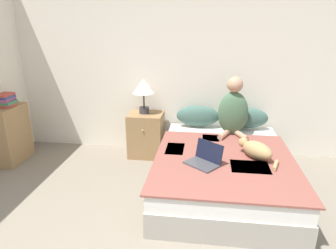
{
  "coord_description": "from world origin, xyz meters",
  "views": [
    {
      "loc": [
        0.22,
        -1.06,
        1.85
      ],
      "look_at": [
        -0.18,
        2.0,
        0.8
      ],
      "focal_mm": 32.0,
      "sensor_mm": 36.0,
      "label": 1
    }
  ],
  "objects_px": {
    "cat_tabby": "(256,150)",
    "bookshelf": "(12,134)",
    "table_lamp": "(144,88)",
    "nightstand": "(146,134)",
    "person_sitting": "(233,110)",
    "laptop_open": "(204,160)",
    "book_stack_top": "(6,100)",
    "bed": "(223,170)",
    "pillow_near": "(198,116)",
    "pillow_far": "(246,118)"
  },
  "relations": [
    {
      "from": "nightstand",
      "to": "book_stack_top",
      "type": "distance_m",
      "value": 1.93
    },
    {
      "from": "pillow_far",
      "to": "cat_tabby",
      "type": "height_order",
      "value": "pillow_far"
    },
    {
      "from": "pillow_far",
      "to": "nightstand",
      "type": "distance_m",
      "value": 1.43
    },
    {
      "from": "bed",
      "to": "book_stack_top",
      "type": "relative_size",
      "value": 8.48
    },
    {
      "from": "bed",
      "to": "table_lamp",
      "type": "distance_m",
      "value": 1.57
    },
    {
      "from": "cat_tabby",
      "to": "table_lamp",
      "type": "distance_m",
      "value": 1.76
    },
    {
      "from": "pillow_near",
      "to": "cat_tabby",
      "type": "height_order",
      "value": "pillow_near"
    },
    {
      "from": "person_sitting",
      "to": "bookshelf",
      "type": "relative_size",
      "value": 0.96
    },
    {
      "from": "person_sitting",
      "to": "table_lamp",
      "type": "height_order",
      "value": "person_sitting"
    },
    {
      "from": "book_stack_top",
      "to": "laptop_open",
      "type": "bearing_deg",
      "value": -14.62
    },
    {
      "from": "cat_tabby",
      "to": "bookshelf",
      "type": "height_order",
      "value": "bookshelf"
    },
    {
      "from": "pillow_far",
      "to": "bookshelf",
      "type": "relative_size",
      "value": 0.77
    },
    {
      "from": "person_sitting",
      "to": "book_stack_top",
      "type": "xyz_separation_m",
      "value": [
        -2.99,
        -0.26,
        0.1
      ]
    },
    {
      "from": "nightstand",
      "to": "book_stack_top",
      "type": "xyz_separation_m",
      "value": [
        -1.79,
        -0.44,
        0.57
      ]
    },
    {
      "from": "laptop_open",
      "to": "bookshelf",
      "type": "bearing_deg",
      "value": -156.19
    },
    {
      "from": "bed",
      "to": "book_stack_top",
      "type": "xyz_separation_m",
      "value": [
        -2.86,
        0.36,
        0.66
      ]
    },
    {
      "from": "pillow_near",
      "to": "table_lamp",
      "type": "relative_size",
      "value": 1.24
    },
    {
      "from": "cat_tabby",
      "to": "nightstand",
      "type": "distance_m",
      "value": 1.69
    },
    {
      "from": "bookshelf",
      "to": "book_stack_top",
      "type": "bearing_deg",
      "value": -142.48
    },
    {
      "from": "bed",
      "to": "pillow_near",
      "type": "height_order",
      "value": "pillow_near"
    },
    {
      "from": "cat_tabby",
      "to": "table_lamp",
      "type": "relative_size",
      "value": 1.02
    },
    {
      "from": "pillow_near",
      "to": "pillow_far",
      "type": "bearing_deg",
      "value": 0.0
    },
    {
      "from": "person_sitting",
      "to": "cat_tabby",
      "type": "relative_size",
      "value": 1.52
    },
    {
      "from": "pillow_near",
      "to": "table_lamp",
      "type": "xyz_separation_m",
      "value": [
        -0.76,
        -0.07,
        0.39
      ]
    },
    {
      "from": "nightstand",
      "to": "book_stack_top",
      "type": "relative_size",
      "value": 2.66
    },
    {
      "from": "nightstand",
      "to": "book_stack_top",
      "type": "bearing_deg",
      "value": -166.15
    },
    {
      "from": "person_sitting",
      "to": "table_lamp",
      "type": "xyz_separation_m",
      "value": [
        -1.22,
        0.2,
        0.21
      ]
    },
    {
      "from": "bed",
      "to": "table_lamp",
      "type": "height_order",
      "value": "table_lamp"
    },
    {
      "from": "pillow_far",
      "to": "cat_tabby",
      "type": "xyz_separation_m",
      "value": [
        0.01,
        -1.0,
        -0.05
      ]
    },
    {
      "from": "person_sitting",
      "to": "bookshelf",
      "type": "bearing_deg",
      "value": -175.02
    },
    {
      "from": "bed",
      "to": "pillow_far",
      "type": "relative_size",
      "value": 3.33
    },
    {
      "from": "laptop_open",
      "to": "nightstand",
      "type": "distance_m",
      "value": 1.43
    },
    {
      "from": "bed",
      "to": "bookshelf",
      "type": "distance_m",
      "value": 2.88
    },
    {
      "from": "table_lamp",
      "to": "book_stack_top",
      "type": "bearing_deg",
      "value": -165.41
    },
    {
      "from": "pillow_far",
      "to": "table_lamp",
      "type": "bearing_deg",
      "value": -177.28
    },
    {
      "from": "laptop_open",
      "to": "book_stack_top",
      "type": "distance_m",
      "value": 2.76
    },
    {
      "from": "laptop_open",
      "to": "nightstand",
      "type": "xyz_separation_m",
      "value": [
        -0.85,
        1.13,
        -0.18
      ]
    },
    {
      "from": "pillow_far",
      "to": "pillow_near",
      "type": "bearing_deg",
      "value": 180.0
    },
    {
      "from": "person_sitting",
      "to": "laptop_open",
      "type": "distance_m",
      "value": 1.05
    },
    {
      "from": "laptop_open",
      "to": "book_stack_top",
      "type": "height_order",
      "value": "book_stack_top"
    },
    {
      "from": "bed",
      "to": "pillow_near",
      "type": "relative_size",
      "value": 3.33
    },
    {
      "from": "pillow_near",
      "to": "laptop_open",
      "type": "xyz_separation_m",
      "value": [
        0.11,
        -1.22,
        -0.1
      ]
    },
    {
      "from": "table_lamp",
      "to": "person_sitting",
      "type": "bearing_deg",
      "value": -9.16
    },
    {
      "from": "cat_tabby",
      "to": "nightstand",
      "type": "height_order",
      "value": "cat_tabby"
    },
    {
      "from": "person_sitting",
      "to": "cat_tabby",
      "type": "distance_m",
      "value": 0.8
    },
    {
      "from": "laptop_open",
      "to": "bed",
      "type": "bearing_deg",
      "value": 94.54
    },
    {
      "from": "table_lamp",
      "to": "bookshelf",
      "type": "relative_size",
      "value": 0.62
    },
    {
      "from": "bed",
      "to": "table_lamp",
      "type": "bearing_deg",
      "value": 143.02
    },
    {
      "from": "bed",
      "to": "laptop_open",
      "type": "xyz_separation_m",
      "value": [
        -0.22,
        -0.33,
        0.28
      ]
    },
    {
      "from": "cat_tabby",
      "to": "book_stack_top",
      "type": "xyz_separation_m",
      "value": [
        -3.2,
        0.47,
        0.33
      ]
    }
  ]
}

